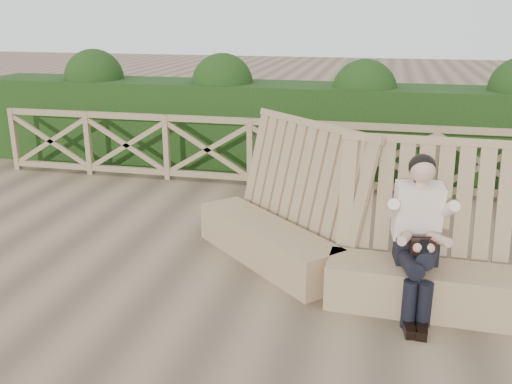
# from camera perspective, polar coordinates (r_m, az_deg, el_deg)

# --- Properties ---
(ground) EXTENTS (60.00, 60.00, 0.00)m
(ground) POSITION_cam_1_polar(r_m,az_deg,el_deg) (6.03, -1.76, -9.26)
(ground) COLOR brown
(ground) RESTS_ON ground
(bench) EXTENTS (3.79, 2.12, 1.58)m
(bench) POSITION_cam_1_polar(r_m,az_deg,el_deg) (6.02, 9.28, -5.38)
(bench) COLOR #967556
(bench) RESTS_ON ground
(woman) EXTENTS (0.47, 0.95, 1.49)m
(woman) POSITION_cam_1_polar(r_m,az_deg,el_deg) (5.50, 15.92, -3.73)
(woman) COLOR black
(woman) RESTS_ON ground
(guardrail) EXTENTS (10.10, 0.09, 1.10)m
(guardrail) POSITION_cam_1_polar(r_m,az_deg,el_deg) (9.06, 3.78, 3.80)
(guardrail) COLOR #866B4E
(guardrail) RESTS_ON ground
(hedge) EXTENTS (12.00, 1.20, 1.50)m
(hedge) POSITION_cam_1_polar(r_m,az_deg,el_deg) (10.18, 4.89, 6.46)
(hedge) COLOR black
(hedge) RESTS_ON ground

